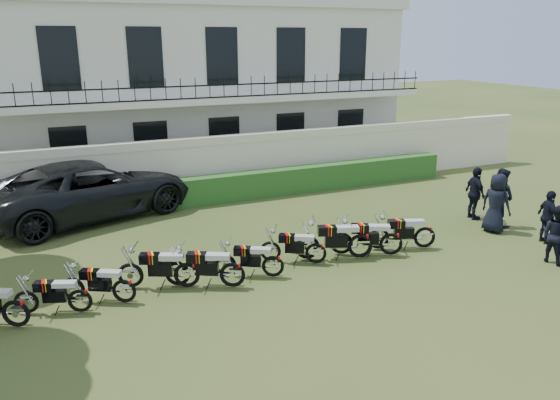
{
  "coord_description": "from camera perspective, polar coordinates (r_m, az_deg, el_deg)",
  "views": [
    {
      "loc": [
        -5.43,
        -11.26,
        5.84
      ],
      "look_at": [
        0.44,
        1.97,
        1.5
      ],
      "focal_mm": 35.0,
      "sensor_mm": 36.0,
      "label": 1
    }
  ],
  "objects": [
    {
      "name": "hedge",
      "position": [
        20.26,
        -4.57,
        1.38
      ],
      "size": [
        18.0,
        0.6,
        1.0
      ],
      "primitive_type": "cube",
      "color": "#294F1C",
      "rests_on": "ground"
    },
    {
      "name": "perimeter_wall",
      "position": [
        20.55,
        -8.0,
        3.41
      ],
      "size": [
        30.0,
        0.35,
        2.3
      ],
      "color": "beige",
      "rests_on": "ground"
    },
    {
      "name": "motorcycle_2",
      "position": [
        12.97,
        -16.01,
        -8.57
      ],
      "size": [
        1.59,
        0.94,
        0.96
      ],
      "rotation": [
        0.0,
        0.0,
        1.06
      ],
      "color": "black",
      "rests_on": "ground"
    },
    {
      "name": "motorcycle_6",
      "position": [
        14.56,
        3.79,
        -5.06
      ],
      "size": [
        1.58,
        0.99,
        0.98
      ],
      "rotation": [
        0.0,
        0.0,
        1.03
      ],
      "color": "black",
      "rests_on": "ground"
    },
    {
      "name": "officer_2",
      "position": [
        17.71,
        26.22,
        -1.61
      ],
      "size": [
        0.65,
        1.01,
        1.59
      ],
      "primitive_type": "imported",
      "rotation": [
        0.0,
        0.0,
        1.26
      ],
      "color": "black",
      "rests_on": "ground"
    },
    {
      "name": "ground",
      "position": [
        13.8,
        1.65,
        -8.34
      ],
      "size": [
        100.0,
        100.0,
        0.0
      ],
      "primitive_type": "plane",
      "color": "#36491D",
      "rests_on": "ground"
    },
    {
      "name": "motorcycle_5",
      "position": [
        13.75,
        -0.74,
        -6.4
      ],
      "size": [
        1.6,
        0.93,
        0.96
      ],
      "rotation": [
        0.0,
        0.0,
        1.07
      ],
      "color": "black",
      "rests_on": "ground"
    },
    {
      "name": "building",
      "position": [
        25.88,
        -12.0,
        11.64
      ],
      "size": [
        20.4,
        9.6,
        7.4
      ],
      "color": "silver",
      "rests_on": "ground"
    },
    {
      "name": "officer_3",
      "position": [
        18.04,
        21.64,
        -0.3
      ],
      "size": [
        0.86,
        1.05,
        1.86
      ],
      "primitive_type": "imported",
      "rotation": [
        0.0,
        0.0,
        1.91
      ],
      "color": "black",
      "rests_on": "ground"
    },
    {
      "name": "motorcycle_7",
      "position": [
        15.03,
        8.39,
        -4.16
      ],
      "size": [
        2.03,
        0.91,
        1.16
      ],
      "rotation": [
        0.0,
        0.0,
        1.22
      ],
      "color": "black",
      "rests_on": "ground"
    },
    {
      "name": "motorcycle_4",
      "position": [
        13.23,
        -5.0,
        -7.19
      ],
      "size": [
        1.79,
        1.01,
        1.07
      ],
      "rotation": [
        0.0,
        0.0,
        1.09
      ],
      "color": "black",
      "rests_on": "ground"
    },
    {
      "name": "motorcycle_3",
      "position": [
        13.37,
        -9.74,
        -7.11
      ],
      "size": [
        1.86,
        0.93,
        1.08
      ],
      "rotation": [
        0.0,
        0.0,
        1.16
      ],
      "color": "black",
      "rests_on": "ground"
    },
    {
      "name": "motorcycle_8",
      "position": [
        15.36,
        11.56,
        -3.98
      ],
      "size": [
        1.83,
        1.02,
        1.09
      ],
      "rotation": [
        0.0,
        0.0,
        1.1
      ],
      "color": "black",
      "rests_on": "ground"
    },
    {
      "name": "officer_4",
      "position": [
        18.71,
        22.01,
        0.28
      ],
      "size": [
        0.74,
        0.94,
        1.88
      ],
      "primitive_type": "imported",
      "rotation": [
        0.0,
        0.0,
        1.6
      ],
      "color": "black",
      "rests_on": "ground"
    },
    {
      "name": "suv",
      "position": [
        19.31,
        -19.09,
        1.11
      ],
      "size": [
        7.5,
        5.12,
        1.91
      ],
      "primitive_type": "imported",
      "rotation": [
        0.0,
        0.0,
        1.88
      ],
      "color": "black",
      "rests_on": "ground"
    },
    {
      "name": "officer_1",
      "position": [
        16.3,
        26.88,
        -3.19
      ],
      "size": [
        0.71,
        0.86,
        1.59
      ],
      "primitive_type": "imported",
      "rotation": [
        0.0,
        0.0,
        1.72
      ],
      "color": "black",
      "rests_on": "ground"
    },
    {
      "name": "motorcycle_9",
      "position": [
        16.11,
        14.92,
        -3.28
      ],
      "size": [
        1.86,
        0.85,
        1.06
      ],
      "rotation": [
        0.0,
        0.0,
        1.22
      ],
      "color": "black",
      "rests_on": "ground"
    },
    {
      "name": "officer_5",
      "position": [
        19.1,
        19.71,
        0.66
      ],
      "size": [
        0.63,
        1.1,
        1.76
      ],
      "primitive_type": "imported",
      "rotation": [
        0.0,
        0.0,
        1.37
      ],
      "color": "black",
      "rests_on": "ground"
    },
    {
      "name": "motorcycle_1",
      "position": [
        12.85,
        -20.21,
        -9.32
      ],
      "size": [
        1.61,
        0.75,
        0.92
      ],
      "rotation": [
        0.0,
        0.0,
        1.2
      ],
      "color": "black",
      "rests_on": "ground"
    },
    {
      "name": "motorcycle_0",
      "position": [
        12.73,
        -25.95,
        -10.02
      ],
      "size": [
        1.73,
        0.98,
        1.04
      ],
      "rotation": [
        0.0,
        0.0,
        1.1
      ],
      "color": "black",
      "rests_on": "ground"
    }
  ]
}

